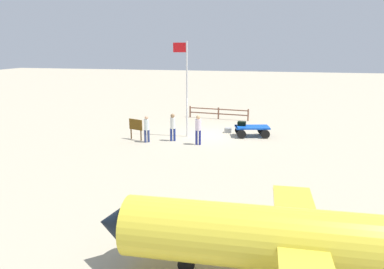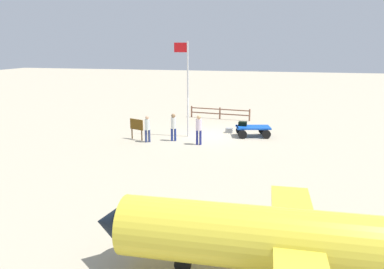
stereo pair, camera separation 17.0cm
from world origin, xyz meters
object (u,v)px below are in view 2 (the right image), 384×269
Objects in this scene: suitcase_navy at (243,124)px; flagpole at (186,82)px; luggage_cart at (253,129)px; worker_supervisor at (147,127)px; signboard at (137,126)px; worker_trailing at (199,127)px; suitcase_grey at (229,130)px; airplane_near at (283,240)px; worker_lead at (173,125)px.

flagpole reaches higher than suitcase_navy.
luggage_cart is 4.38× the size of suitcase_navy.
signboard is (0.85, -0.41, -0.05)m from worker_supervisor.
worker_trailing is 3.13m from worker_supervisor.
signboard is (5.33, 3.12, 0.69)m from suitcase_grey.
worker_supervisor is at bearing 28.64° from suitcase_navy.
worker_supervisor is at bearing 2.45° from worker_trailing.
suitcase_grey is 0.05× the size of airplane_near.
worker_lead is 1.31× the size of signboard.
signboard is (8.64, -12.35, -0.36)m from airplane_near.
worker_trailing is at bearing 68.33° from suitcase_grey.
luggage_cart is at bearing -154.59° from worker_lead.
flagpole reaches higher than signboard.
signboard is at bearing -55.04° from airplane_near.
suitcase_grey is 4.46m from flagpole.
worker_supervisor is at bearing 25.16° from luggage_cart.
flagpole is (3.47, 1.03, 2.68)m from suitcase_navy.
worker_supervisor is (3.13, 0.13, -0.15)m from worker_trailing.
luggage_cart is 1.45× the size of worker_supervisor.
suitcase_navy is 6.76m from signboard.
suitcase_navy is 1.26m from suitcase_grey.
suitcase_grey is (0.94, -0.57, -0.62)m from suitcase_navy.
luggage_cart is 6.72m from worker_supervisor.
airplane_near reaches higher than luggage_cart.
suitcase_grey is at bearing -77.92° from airplane_near.
flagpole is (-0.50, -1.27, 2.49)m from worker_lead.
signboard is (6.26, 2.55, 0.07)m from suitcase_navy.
luggage_cart is 5.15m from worker_lead.
worker_lead is at bearing 68.40° from flagpole.
luggage_cart is at bearing -160.55° from signboard.
worker_lead is 0.28× the size of flagpole.
suitcase_grey is 15.86m from airplane_near.
worker_supervisor is (5.41, 2.95, 0.13)m from suitcase_navy.
worker_supervisor is 0.17× the size of airplane_near.
worker_supervisor reaches higher than suitcase_grey.
worker_lead reaches higher than suitcase_grey.
worker_lead reaches higher than worker_supervisor.
flagpole is at bearing 16.54° from suitcase_navy.
airplane_near is at bearing 111.08° from worker_trailing.
worker_lead is 0.18× the size of airplane_near.
airplane_near is (-1.72, 14.80, 0.73)m from luggage_cart.
luggage_cart is 4.05m from worker_trailing.
flagpole reaches higher than luggage_cart.
luggage_cart is 1.38× the size of worker_lead.
worker_lead is (4.63, 2.20, 0.49)m from luggage_cart.
worker_trailing reaches higher than signboard.
worker_lead is (3.04, 2.87, 0.81)m from suitcase_grey.
luggage_cart is 0.39× the size of flagpole.
suitcase_navy is 4.50m from flagpole.
airplane_near is at bearing 123.09° from worker_supervisor.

